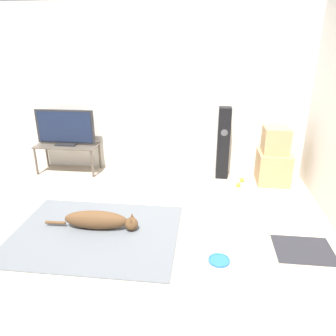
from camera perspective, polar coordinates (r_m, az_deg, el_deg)
The scene contains 13 objects.
ground_plane at distance 3.75m, azimuth -10.97°, elevation -11.78°, with size 12.00×12.00×0.00m, color #B2A38E.
wall_back at distance 5.23m, azimuth -5.11°, elevation 13.14°, with size 8.00×0.06×2.55m.
area_rug at distance 3.83m, azimuth -12.51°, elevation -11.02°, with size 1.84×1.43×0.01m.
dog at distance 3.84m, azimuth -11.85°, elevation -8.90°, with size 1.08×0.21×0.22m.
frisbee at distance 3.37m, azimuth 8.90°, elevation -15.57°, with size 0.21×0.21×0.03m.
cardboard_box_lower at distance 5.16m, azimuth 17.82°, elevation 0.08°, with size 0.46×0.48×0.47m.
cardboard_box_upper at distance 5.02m, azimuth 18.25°, elevation 4.62°, with size 0.36×0.37×0.38m.
floor_speaker at distance 5.07m, azimuth 9.60°, elevation 4.26°, with size 0.18×0.19×1.10m.
tv_stand at distance 5.51m, azimuth -17.11°, elevation 3.34°, with size 0.98×0.44×0.46m.
tv at distance 5.42m, azimuth -17.49°, elevation 6.68°, with size 0.94×0.20×0.56m.
tennis_ball_by_boxes at distance 4.93m, azimuth 12.15°, elevation -2.88°, with size 0.07×0.07×0.07m.
tennis_ball_near_speaker at distance 5.12m, azimuth 12.74°, elevation -2.01°, with size 0.07×0.07×0.07m.
door_mat at distance 3.76m, azimuth 22.55°, elevation -13.01°, with size 0.60×0.50×0.01m.
Camera 1 is at (1.05, -2.96, 2.04)m, focal length 35.00 mm.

